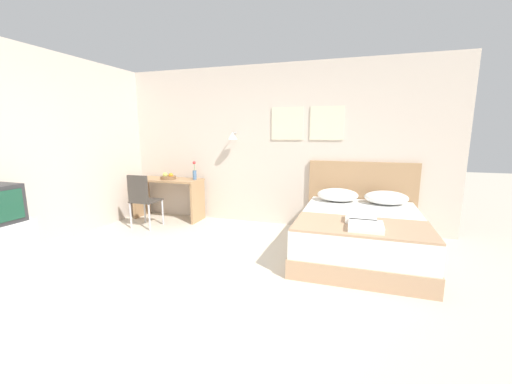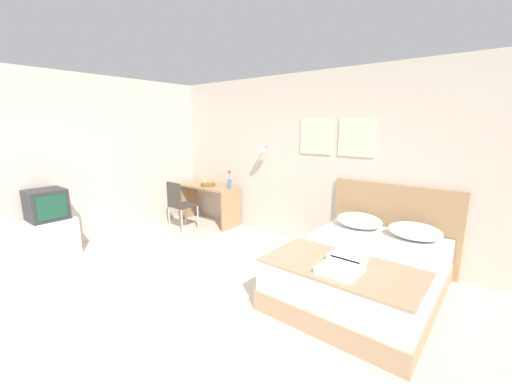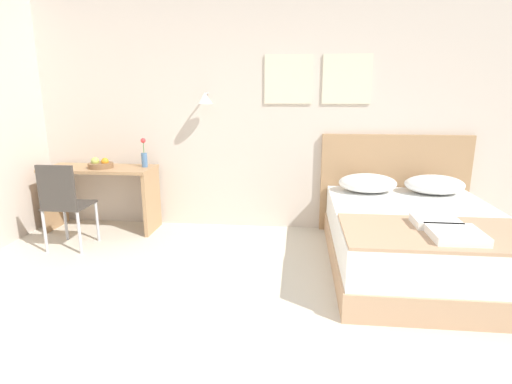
{
  "view_description": "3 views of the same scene",
  "coord_description": "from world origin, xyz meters",
  "px_view_note": "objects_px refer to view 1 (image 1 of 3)",
  "views": [
    {
      "loc": [
        1.48,
        -2.5,
        1.55
      ],
      "look_at": [
        0.04,
        1.91,
        0.67
      ],
      "focal_mm": 22.0,
      "sensor_mm": 36.0,
      "label": 1
    },
    {
      "loc": [
        2.67,
        -1.67,
        1.87
      ],
      "look_at": [
        0.3,
        1.25,
        1.07
      ],
      "focal_mm": 22.0,
      "sensor_mm": 36.0,
      "label": 2
    },
    {
      "loc": [
        0.47,
        -1.93,
        1.56
      ],
      "look_at": [
        0.11,
        1.54,
        0.69
      ],
      "focal_mm": 28.0,
      "sensor_mm": 36.0,
      "label": 3
    }
  ],
  "objects_px": {
    "desk": "(168,191)",
    "flower_vase": "(195,172)",
    "pillow_left": "(338,195)",
    "folded_towel_mid_bed": "(366,226)",
    "desk_chair": "(142,197)",
    "folded_towel_near_foot": "(361,219)",
    "headboard": "(361,197)",
    "fruit_bowl": "(168,177)",
    "bed": "(360,235)",
    "throw_blanket": "(361,226)",
    "pillow_right": "(386,198)"
  },
  "relations": [
    {
      "from": "desk",
      "to": "flower_vase",
      "type": "height_order",
      "value": "flower_vase"
    },
    {
      "from": "folded_towel_mid_bed",
      "to": "flower_vase",
      "type": "xyz_separation_m",
      "value": [
        -2.85,
        1.52,
        0.28
      ]
    },
    {
      "from": "desk",
      "to": "throw_blanket",
      "type": "bearing_deg",
      "value": -21.67
    },
    {
      "from": "pillow_right",
      "to": "fruit_bowl",
      "type": "xyz_separation_m",
      "value": [
        -3.62,
        -0.0,
        0.15
      ]
    },
    {
      "from": "folded_towel_mid_bed",
      "to": "folded_towel_near_foot",
      "type": "bearing_deg",
      "value": 99.74
    },
    {
      "from": "folded_towel_near_foot",
      "to": "desk",
      "type": "relative_size",
      "value": 0.27
    },
    {
      "from": "folded_towel_near_foot",
      "to": "fruit_bowl",
      "type": "xyz_separation_m",
      "value": [
        -3.28,
        1.15,
        0.19
      ]
    },
    {
      "from": "throw_blanket",
      "to": "desk_chair",
      "type": "bearing_deg",
      "value": 168.78
    },
    {
      "from": "bed",
      "to": "desk_chair",
      "type": "relative_size",
      "value": 2.22
    },
    {
      "from": "bed",
      "to": "folded_towel_mid_bed",
      "type": "height_order",
      "value": "folded_towel_mid_bed"
    },
    {
      "from": "folded_towel_mid_bed",
      "to": "desk_chair",
      "type": "relative_size",
      "value": 0.4
    },
    {
      "from": "desk_chair",
      "to": "throw_blanket",
      "type": "bearing_deg",
      "value": -11.22
    },
    {
      "from": "bed",
      "to": "desk",
      "type": "relative_size",
      "value": 1.61
    },
    {
      "from": "headboard",
      "to": "desk",
      "type": "xyz_separation_m",
      "value": [
        -3.32,
        -0.27,
        -0.04
      ]
    },
    {
      "from": "headboard",
      "to": "folded_towel_near_foot",
      "type": "bearing_deg",
      "value": -90.29
    },
    {
      "from": "bed",
      "to": "pillow_right",
      "type": "height_order",
      "value": "pillow_right"
    },
    {
      "from": "pillow_left",
      "to": "desk_chair",
      "type": "distance_m",
      "value": 3.11
    },
    {
      "from": "headboard",
      "to": "folded_towel_mid_bed",
      "type": "xyz_separation_m",
      "value": [
        0.04,
        -1.73,
        0.03
      ]
    },
    {
      "from": "pillow_right",
      "to": "desk",
      "type": "bearing_deg",
      "value": 179.48
    },
    {
      "from": "headboard",
      "to": "flower_vase",
      "type": "relative_size",
      "value": 4.94
    },
    {
      "from": "throw_blanket",
      "to": "folded_towel_mid_bed",
      "type": "distance_m",
      "value": 0.15
    },
    {
      "from": "headboard",
      "to": "throw_blanket",
      "type": "height_order",
      "value": "headboard"
    },
    {
      "from": "throw_blanket",
      "to": "flower_vase",
      "type": "height_order",
      "value": "flower_vase"
    },
    {
      "from": "throw_blanket",
      "to": "fruit_bowl",
      "type": "relative_size",
      "value": 5.34
    },
    {
      "from": "headboard",
      "to": "pillow_right",
      "type": "relative_size",
      "value": 2.7
    },
    {
      "from": "throw_blanket",
      "to": "pillow_right",
      "type": "bearing_deg",
      "value": 75.21
    },
    {
      "from": "headboard",
      "to": "fruit_bowl",
      "type": "height_order",
      "value": "headboard"
    },
    {
      "from": "folded_towel_mid_bed",
      "to": "flower_vase",
      "type": "distance_m",
      "value": 3.24
    },
    {
      "from": "bed",
      "to": "desk_chair",
      "type": "height_order",
      "value": "desk_chair"
    },
    {
      "from": "headboard",
      "to": "bed",
      "type": "bearing_deg",
      "value": -90.0
    },
    {
      "from": "pillow_right",
      "to": "flower_vase",
      "type": "bearing_deg",
      "value": 178.21
    },
    {
      "from": "pillow_left",
      "to": "folded_towel_mid_bed",
      "type": "bearing_deg",
      "value": -75.07
    },
    {
      "from": "bed",
      "to": "desk",
      "type": "height_order",
      "value": "desk"
    },
    {
      "from": "pillow_left",
      "to": "folded_towel_near_foot",
      "type": "distance_m",
      "value": 1.2
    },
    {
      "from": "throw_blanket",
      "to": "fruit_bowl",
      "type": "height_order",
      "value": "fruit_bowl"
    },
    {
      "from": "pillow_right",
      "to": "desk_chair",
      "type": "relative_size",
      "value": 0.67
    },
    {
      "from": "folded_towel_near_foot",
      "to": "desk_chair",
      "type": "relative_size",
      "value": 0.38
    },
    {
      "from": "headboard",
      "to": "desk",
      "type": "height_order",
      "value": "headboard"
    },
    {
      "from": "headboard",
      "to": "flower_vase",
      "type": "distance_m",
      "value": 2.83
    },
    {
      "from": "desk",
      "to": "flower_vase",
      "type": "distance_m",
      "value": 0.62
    },
    {
      "from": "pillow_left",
      "to": "flower_vase",
      "type": "relative_size",
      "value": 1.83
    },
    {
      "from": "pillow_left",
      "to": "folded_towel_mid_bed",
      "type": "relative_size",
      "value": 1.7
    },
    {
      "from": "bed",
      "to": "flower_vase",
      "type": "distance_m",
      "value": 2.98
    },
    {
      "from": "flower_vase",
      "to": "desk",
      "type": "bearing_deg",
      "value": -172.83
    },
    {
      "from": "bed",
      "to": "desk_chair",
      "type": "bearing_deg",
      "value": 178.33
    },
    {
      "from": "pillow_left",
      "to": "folded_towel_near_foot",
      "type": "bearing_deg",
      "value": -73.85
    },
    {
      "from": "bed",
      "to": "fruit_bowl",
      "type": "bearing_deg",
      "value": 167.76
    },
    {
      "from": "headboard",
      "to": "pillow_left",
      "type": "relative_size",
      "value": 2.7
    },
    {
      "from": "pillow_left",
      "to": "flower_vase",
      "type": "distance_m",
      "value": 2.48
    },
    {
      "from": "folded_towel_near_foot",
      "to": "desk",
      "type": "bearing_deg",
      "value": 160.37
    }
  ]
}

